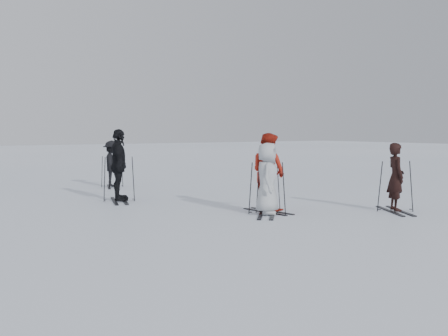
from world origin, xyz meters
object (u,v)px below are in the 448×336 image
skier_grey (267,179)px  skier_uphill_far (112,164)px  skier_uphill_left (119,166)px  skier_red (268,173)px  skier_near_dark (396,178)px

skier_grey → skier_uphill_far: bearing=45.4°
skier_uphill_left → skier_uphill_far: bearing=-1.4°
skier_red → skier_uphill_far: (-0.92, 7.66, -0.15)m
skier_red → skier_uphill_left: size_ratio=0.95×
skier_uphill_left → skier_near_dark: bearing=-120.6°
skier_grey → skier_uphill_far: (-0.62, 8.00, -0.04)m
skier_grey → skier_near_dark: bearing=-73.6°
skier_near_dark → skier_uphill_far: 10.01m
skier_near_dark → skier_grey: bearing=94.4°
skier_near_dark → skier_red: skier_red is taller
skier_near_dark → skier_grey: (-2.95, 1.35, 0.01)m
skier_near_dark → skier_grey: size_ratio=0.99×
skier_near_dark → skier_red: 3.14m
skier_uphill_left → skier_uphill_far: (1.34, 3.77, -0.20)m
skier_red → skier_grey: 0.47m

